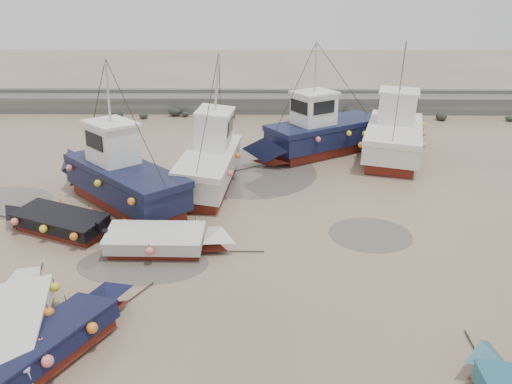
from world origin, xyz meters
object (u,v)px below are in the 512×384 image
dinghy_4 (54,218)px  dinghy_5 (166,238)px  cabin_boat_2 (317,132)px  dinghy_0 (18,322)px  cabin_boat_0 (117,174)px  dinghy_1 (62,334)px  cabin_boat_1 (209,157)px  person (100,174)px  cabin_boat_3 (394,132)px

dinghy_4 → dinghy_5: (4.68, -1.60, 0.01)m
dinghy_4 → cabin_boat_2: bearing=-25.5°
dinghy_0 → dinghy_5: 5.79m
dinghy_5 → dinghy_4: bearing=-108.1°
cabin_boat_0 → dinghy_1: bearing=-128.7°
dinghy_4 → cabin_boat_2: size_ratio=0.64×
cabin_boat_1 → dinghy_4: bearing=-132.6°
dinghy_0 → dinghy_4: same height
dinghy_1 → cabin_boat_1: bearing=105.5°
dinghy_1 → person: dinghy_1 is taller
dinghy_5 → dinghy_0: bearing=-32.5°
cabin_boat_2 → cabin_boat_3: (4.32, 0.06, 0.00)m
dinghy_1 → cabin_boat_0: 9.80m
cabin_boat_0 → cabin_boat_1: 4.45m
cabin_boat_0 → cabin_boat_2: (9.45, 6.89, -0.01)m
dinghy_1 → cabin_boat_2: cabin_boat_2 is taller
dinghy_4 → cabin_boat_0: bearing=-9.4°
dinghy_4 → cabin_boat_1: (5.62, 5.07, 0.82)m
dinghy_1 → dinghy_4: (-2.90, 6.94, -0.00)m
cabin_boat_0 → person: bearing=73.8°
dinghy_5 → cabin_boat_0: cabin_boat_0 is taller
dinghy_1 → cabin_boat_1: cabin_boat_1 is taller
dinghy_1 → person: 13.68m
dinghy_5 → cabin_boat_1: bearing=172.7°
dinghy_1 → dinghy_5: bearing=99.8°
dinghy_1 → dinghy_4: 7.52m
dinghy_4 → dinghy_1: bearing=-133.5°
cabin_boat_3 → dinghy_5: bearing=-117.9°
cabin_boat_1 → person: size_ratio=5.17×
dinghy_0 → dinghy_4: (-1.51, 6.44, 0.01)m
dinghy_4 → person: dinghy_4 is taller
cabin_boat_1 → cabin_boat_0: bearing=-143.5°
dinghy_1 → cabin_boat_2: bearing=91.5°
dinghy_0 → dinghy_1: same height
dinghy_1 → cabin_boat_0: size_ratio=0.71×
dinghy_0 → cabin_boat_1: bearing=55.9°
person → cabin_boat_1: bearing=129.8°
dinghy_4 → person: (-0.18, 6.37, -0.55)m
cabin_boat_0 → cabin_boat_1: (3.80, 2.31, 0.01)m
dinghy_0 → dinghy_4: 6.62m
dinghy_0 → dinghy_5: size_ratio=1.11×
dinghy_0 → cabin_boat_3: cabin_boat_3 is taller
dinghy_4 → cabin_boat_0: cabin_boat_0 is taller
dinghy_4 → person: 6.40m
cabin_boat_0 → person: (-1.99, 3.61, -1.35)m
dinghy_4 → dinghy_5: 4.95m
dinghy_1 → cabin_boat_0: bearing=124.6°
dinghy_5 → cabin_boat_0: (-2.87, 4.36, 0.80)m
dinghy_0 → cabin_boat_0: (0.31, 9.21, 0.81)m
dinghy_1 → cabin_boat_1: (2.72, 12.01, 0.82)m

